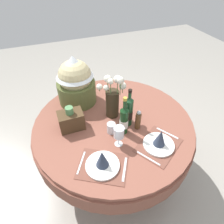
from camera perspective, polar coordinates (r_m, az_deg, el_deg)
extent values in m
plane|color=#9E998E|center=(2.29, 0.32, -16.36)|extent=(8.00, 8.00, 0.00)
cylinder|color=brown|center=(1.72, 0.41, -3.22)|extent=(1.38, 1.38, 0.04)
cylinder|color=brown|center=(1.79, 0.39, -5.46)|extent=(1.41, 1.41, 0.16)
cylinder|color=black|center=(1.99, 0.36, -10.64)|extent=(0.12, 0.12, 0.68)
cylinder|color=black|center=(2.28, 0.32, -16.16)|extent=(0.65, 0.65, 0.03)
cube|color=brown|center=(1.41, -2.78, -15.52)|extent=(0.42, 0.40, 0.00)
cylinder|color=white|center=(1.41, -2.79, -15.30)|extent=(0.24, 0.24, 0.02)
cone|color=#2D384C|center=(1.34, -2.90, -13.46)|extent=(0.09, 0.09, 0.14)
cube|color=silver|center=(1.44, -9.02, -14.41)|extent=(0.11, 0.17, 0.00)
cube|color=silver|center=(1.40, 3.71, -16.33)|extent=(0.11, 0.17, 0.00)
cube|color=brown|center=(1.56, 13.43, -9.46)|extent=(0.43, 0.40, 0.00)
cylinder|color=white|center=(1.56, 13.49, -9.23)|extent=(0.24, 0.24, 0.02)
cone|color=#2D384C|center=(1.50, 13.95, -7.32)|extent=(0.09, 0.09, 0.14)
cube|color=silver|center=(1.47, 10.60, -13.18)|extent=(0.11, 0.17, 0.00)
cube|color=silver|center=(1.66, 15.92, -6.01)|extent=(0.11, 0.17, 0.00)
cylinder|color=#332819|center=(1.69, 0.10, 2.48)|extent=(0.11, 0.11, 0.26)
sphere|color=silver|center=(1.56, 3.14, 7.66)|extent=(0.06, 0.06, 0.06)
cylinder|color=#4C7038|center=(1.59, 3.08, 6.34)|extent=(0.01, 0.01, 0.05)
sphere|color=silver|center=(1.60, -3.71, 7.38)|extent=(0.05, 0.05, 0.05)
cylinder|color=#4C7038|center=(1.61, -3.66, 6.52)|extent=(0.01, 0.01, 0.03)
sphere|color=silver|center=(1.57, -1.73, 7.09)|extent=(0.05, 0.05, 0.05)
cylinder|color=#4C7038|center=(1.59, -1.71, 6.16)|extent=(0.01, 0.01, 0.03)
sphere|color=silver|center=(1.51, 1.67, 9.57)|extent=(0.06, 0.06, 0.06)
cylinder|color=#4C7038|center=(1.56, 1.61, 7.12)|extent=(0.01, 0.01, 0.11)
sphere|color=silver|center=(1.50, 2.49, 9.23)|extent=(0.06, 0.06, 0.06)
cylinder|color=#4C7038|center=(1.54, 2.41, 6.78)|extent=(0.01, 0.01, 0.12)
sphere|color=silver|center=(1.52, -0.55, 8.90)|extent=(0.05, 0.05, 0.05)
cylinder|color=#4C7038|center=(1.56, -0.54, 6.93)|extent=(0.01, 0.01, 0.10)
sphere|color=silver|center=(1.57, -1.27, 9.70)|extent=(0.06, 0.06, 0.06)
cylinder|color=#4C7038|center=(1.60, -1.24, 7.71)|extent=(0.01, 0.01, 0.09)
cylinder|color=#194223|center=(1.61, 4.88, -0.19)|extent=(0.07, 0.07, 0.25)
cylinder|color=black|center=(1.62, 4.84, -0.73)|extent=(0.07, 0.07, 0.09)
cone|color=#194223|center=(1.52, 5.18, 3.81)|extent=(0.07, 0.07, 0.03)
cylinder|color=#194223|center=(1.49, 5.30, 5.39)|extent=(0.03, 0.03, 0.07)
cylinder|color=black|center=(1.47, 5.36, 6.17)|extent=(0.03, 0.03, 0.02)
cylinder|color=#143819|center=(1.54, 3.50, -2.81)|extent=(0.07, 0.07, 0.23)
cylinder|color=silver|center=(1.56, 3.47, -3.29)|extent=(0.07, 0.07, 0.08)
cone|color=#143819|center=(1.46, 3.70, 0.86)|extent=(0.07, 0.07, 0.03)
cylinder|color=#143819|center=(1.42, 3.80, 2.75)|extent=(0.03, 0.03, 0.09)
cylinder|color=#B29933|center=(1.40, 3.87, 3.84)|extent=(0.03, 0.03, 0.02)
cylinder|color=silver|center=(1.53, 1.94, -9.29)|extent=(0.06, 0.06, 0.00)
cylinder|color=silver|center=(1.50, 1.97, -8.21)|extent=(0.01, 0.01, 0.09)
cylinder|color=silver|center=(1.43, 2.05, -5.94)|extent=(0.08, 0.08, 0.09)
cylinder|color=silver|center=(1.58, -0.24, -4.70)|extent=(0.07, 0.07, 0.09)
cylinder|color=brown|center=(1.61, 7.61, -2.64)|extent=(0.05, 0.05, 0.15)
sphere|color=#B7B7BC|center=(1.55, 7.91, -0.18)|extent=(0.03, 0.03, 0.03)
cylinder|color=#566033|center=(1.90, -10.18, 5.85)|extent=(0.36, 0.36, 0.21)
sphere|color=#C6B784|center=(1.81, -10.81, 10.22)|extent=(0.30, 0.30, 0.30)
cone|color=silver|center=(1.76, -11.22, 12.96)|extent=(0.34, 0.34, 0.20)
cube|color=#47331E|center=(1.64, -11.88, -2.42)|extent=(0.20, 0.14, 0.16)
cylinder|color=#4C7F4C|center=(1.57, -12.41, 0.44)|extent=(0.06, 0.06, 0.06)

